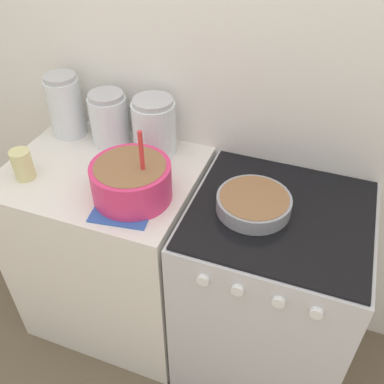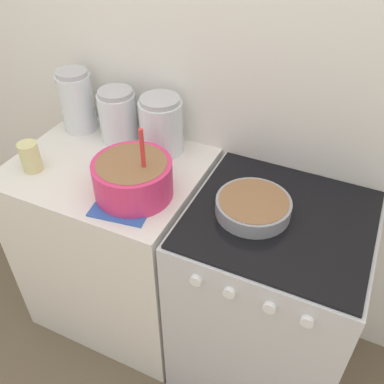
{
  "view_description": "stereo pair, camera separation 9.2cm",
  "coord_description": "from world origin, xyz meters",
  "px_view_note": "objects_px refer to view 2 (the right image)",
  "views": [
    {
      "loc": [
        0.43,
        -0.83,
        1.89
      ],
      "look_at": [
        0.03,
        0.24,
        0.95
      ],
      "focal_mm": 40.0,
      "sensor_mm": 36.0,
      "label": 1
    },
    {
      "loc": [
        0.51,
        -0.8,
        1.89
      ],
      "look_at": [
        0.03,
        0.24,
        0.95
      ],
      "focal_mm": 40.0,
      "sensor_mm": 36.0,
      "label": 2
    }
  ],
  "objects_px": {
    "mixing_bowl": "(133,176)",
    "storage_jar_left": "(78,105)",
    "storage_jar_middle": "(118,119)",
    "stove": "(266,298)",
    "tin_can": "(30,157)",
    "baking_pan": "(253,206)",
    "storage_jar_right": "(161,128)"
  },
  "relations": [
    {
      "from": "storage_jar_right",
      "to": "tin_can",
      "type": "distance_m",
      "value": 0.52
    },
    {
      "from": "storage_jar_right",
      "to": "tin_can",
      "type": "height_order",
      "value": "storage_jar_right"
    },
    {
      "from": "stove",
      "to": "mixing_bowl",
      "type": "distance_m",
      "value": 0.75
    },
    {
      "from": "mixing_bowl",
      "to": "baking_pan",
      "type": "xyz_separation_m",
      "value": [
        0.42,
        0.08,
        -0.05
      ]
    },
    {
      "from": "stove",
      "to": "mixing_bowl",
      "type": "height_order",
      "value": "mixing_bowl"
    },
    {
      "from": "storage_jar_middle",
      "to": "mixing_bowl",
      "type": "bearing_deg",
      "value": -50.2
    },
    {
      "from": "mixing_bowl",
      "to": "baking_pan",
      "type": "height_order",
      "value": "mixing_bowl"
    },
    {
      "from": "mixing_bowl",
      "to": "storage_jar_left",
      "type": "xyz_separation_m",
      "value": [
        -0.45,
        0.3,
        0.04
      ]
    },
    {
      "from": "stove",
      "to": "mixing_bowl",
      "type": "bearing_deg",
      "value": -168.94
    },
    {
      "from": "tin_can",
      "to": "storage_jar_left",
      "type": "bearing_deg",
      "value": 92.95
    },
    {
      "from": "storage_jar_right",
      "to": "storage_jar_left",
      "type": "bearing_deg",
      "value": 180.0
    },
    {
      "from": "mixing_bowl",
      "to": "storage_jar_left",
      "type": "relative_size",
      "value": 1.06
    },
    {
      "from": "stove",
      "to": "tin_can",
      "type": "distance_m",
      "value": 1.09
    },
    {
      "from": "tin_can",
      "to": "mixing_bowl",
      "type": "bearing_deg",
      "value": 5.04
    },
    {
      "from": "storage_jar_left",
      "to": "storage_jar_right",
      "type": "xyz_separation_m",
      "value": [
        0.41,
        0.0,
        -0.01
      ]
    },
    {
      "from": "storage_jar_middle",
      "to": "tin_can",
      "type": "xyz_separation_m",
      "value": [
        -0.19,
        -0.34,
        -0.04
      ]
    },
    {
      "from": "storage_jar_left",
      "to": "storage_jar_middle",
      "type": "relative_size",
      "value": 1.2
    },
    {
      "from": "storage_jar_right",
      "to": "mixing_bowl",
      "type": "bearing_deg",
      "value": -81.61
    },
    {
      "from": "storage_jar_left",
      "to": "storage_jar_right",
      "type": "height_order",
      "value": "storage_jar_left"
    },
    {
      "from": "stove",
      "to": "storage_jar_right",
      "type": "relative_size",
      "value": 3.82
    },
    {
      "from": "tin_can",
      "to": "stove",
      "type": "bearing_deg",
      "value": 8.34
    },
    {
      "from": "stove",
      "to": "storage_jar_middle",
      "type": "bearing_deg",
      "value": 165.63
    },
    {
      "from": "storage_jar_left",
      "to": "tin_can",
      "type": "height_order",
      "value": "storage_jar_left"
    },
    {
      "from": "storage_jar_middle",
      "to": "storage_jar_right",
      "type": "relative_size",
      "value": 0.95
    },
    {
      "from": "baking_pan",
      "to": "storage_jar_left",
      "type": "height_order",
      "value": "storage_jar_left"
    },
    {
      "from": "storage_jar_left",
      "to": "tin_can",
      "type": "xyz_separation_m",
      "value": [
        0.02,
        -0.34,
        -0.06
      ]
    },
    {
      "from": "baking_pan",
      "to": "tin_can",
      "type": "bearing_deg",
      "value": -172.04
    },
    {
      "from": "storage_jar_middle",
      "to": "tin_can",
      "type": "height_order",
      "value": "storage_jar_middle"
    },
    {
      "from": "storage_jar_right",
      "to": "tin_can",
      "type": "relative_size",
      "value": 1.99
    },
    {
      "from": "mixing_bowl",
      "to": "storage_jar_right",
      "type": "height_order",
      "value": "mixing_bowl"
    },
    {
      "from": "stove",
      "to": "mixing_bowl",
      "type": "relative_size",
      "value": 3.16
    },
    {
      "from": "storage_jar_middle",
      "to": "storage_jar_right",
      "type": "height_order",
      "value": "storage_jar_right"
    }
  ]
}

